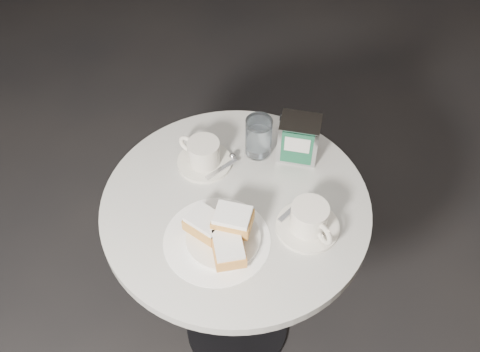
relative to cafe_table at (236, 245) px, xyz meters
name	(u,v)px	position (x,y,z in m)	size (l,w,h in m)	color
ground	(237,327)	(0.00, 0.00, -0.55)	(7.00, 7.00, 0.00)	black
cafe_table	(236,245)	(0.00, 0.00, 0.00)	(0.70, 0.70, 0.74)	black
sugar_spill	(217,240)	(0.03, -0.12, 0.20)	(0.26, 0.26, 0.00)	white
beignet_plate	(222,233)	(0.04, -0.12, 0.23)	(0.23, 0.23, 0.09)	silver
coffee_cup_left	(204,155)	(-0.15, 0.06, 0.23)	(0.16, 0.15, 0.08)	silver
coffee_cup_right	(309,220)	(0.20, 0.03, 0.23)	(0.21, 0.21, 0.08)	silver
water_glass_left	(259,137)	(-0.05, 0.18, 0.26)	(0.09, 0.09, 0.12)	white
water_glass_right	(291,134)	(0.01, 0.25, 0.25)	(0.08, 0.08, 0.11)	white
napkin_dispenser	(299,139)	(0.04, 0.24, 0.26)	(0.13, 0.12, 0.12)	silver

